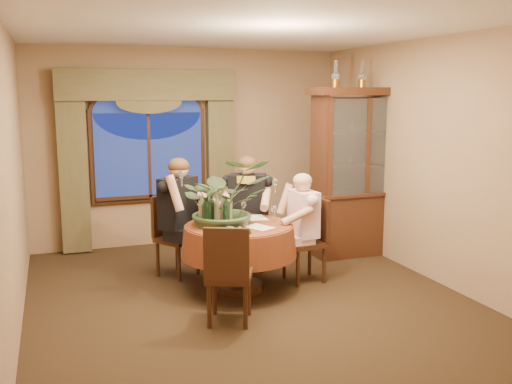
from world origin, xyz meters
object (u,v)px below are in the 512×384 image
object	(u,v)px
oil_lamp_center	(362,74)
chair_back_right	(250,231)
china_cabinet	(359,172)
stoneware_vase	(226,211)
dining_table	(239,258)
centerpiece_plant	(225,167)
oil_lamp_right	(388,75)
person_scarf	(247,213)
chair_right	(304,241)
olive_bowl	(241,223)
wine_bottle_1	(217,210)
wine_bottle_0	(226,211)
wine_bottle_2	(208,212)
wine_bottle_4	(202,211)
wine_bottle_5	(205,213)
wine_bottle_3	(212,209)
oil_lamp_left	(336,74)
chair_back	(178,237)
person_pink	(303,228)
chair_front_left	(229,273)
person_back	(178,219)

from	to	relation	value
oil_lamp_center	chair_back_right	xyz separation A→B (m)	(-1.61, -0.15, -1.93)
china_cabinet	stoneware_vase	xyz separation A→B (m)	(-2.10, -0.77, -0.23)
dining_table	centerpiece_plant	world-z (taller)	centerpiece_plant
centerpiece_plant	oil_lamp_right	bearing A→B (deg)	17.46
dining_table	person_scarf	world-z (taller)	person_scarf
chair_right	person_scarf	world-z (taller)	person_scarf
oil_lamp_right	olive_bowl	distance (m)	3.02
oil_lamp_right	wine_bottle_1	xyz separation A→B (m)	(-2.61, -0.84, -1.50)
chair_right	wine_bottle_0	xyz separation A→B (m)	(-0.97, -0.09, 0.44)
wine_bottle_2	wine_bottle_4	size ratio (longest dim) A/B	1.00
chair_right	wine_bottle_5	distance (m)	1.28
wine_bottle_2	wine_bottle_5	size ratio (longest dim) A/B	1.00
stoneware_vase	wine_bottle_5	xyz separation A→B (m)	(-0.28, -0.15, 0.03)
stoneware_vase	wine_bottle_2	bearing A→B (deg)	-153.36
dining_table	wine_bottle_2	size ratio (longest dim) A/B	3.87
stoneware_vase	oil_lamp_right	bearing A→B (deg)	17.15
wine_bottle_2	person_scarf	bearing A→B (deg)	45.90
wine_bottle_3	wine_bottle_0	bearing A→B (deg)	-55.18
oil_lamp_right	oil_lamp_center	bearing A→B (deg)	180.00
dining_table	wine_bottle_5	world-z (taller)	wine_bottle_5
chair_right	wine_bottle_1	bearing A→B (deg)	86.82
wine_bottle_0	chair_right	bearing A→B (deg)	5.11
wine_bottle_1	olive_bowl	bearing A→B (deg)	-15.40
oil_lamp_right	wine_bottle_3	size ratio (longest dim) A/B	1.03
dining_table	oil_lamp_center	xyz separation A→B (m)	(1.99, 0.88, 2.04)
dining_table	wine_bottle_0	size ratio (longest dim) A/B	3.87
oil_lamp_left	chair_back	bearing A→B (deg)	-176.37
dining_table	oil_lamp_right	xyz separation A→B (m)	(2.38, 0.88, 2.04)
oil_lamp_left	person_pink	size ratio (longest dim) A/B	0.27
chair_back_right	wine_bottle_5	distance (m)	1.17
wine_bottle_3	oil_lamp_right	bearing A→B (deg)	15.67
chair_right	person_scarf	xyz separation A→B (m)	(-0.47, 0.65, 0.23)
china_cabinet	centerpiece_plant	xyz separation A→B (m)	(-2.12, -0.79, 0.26)
chair_back_right	olive_bowl	size ratio (longest dim) A/B	6.87
person_scarf	dining_table	bearing A→B (deg)	90.00
oil_lamp_left	wine_bottle_3	xyz separation A→B (m)	(-1.87, -0.74, -1.50)
oil_lamp_right	wine_bottle_5	xyz separation A→B (m)	(-2.77, -0.92, -1.50)
centerpiece_plant	wine_bottle_1	world-z (taller)	centerpiece_plant
china_cabinet	oil_lamp_right	world-z (taller)	oil_lamp_right
china_cabinet	oil_lamp_center	xyz separation A→B (m)	(0.00, 0.00, 1.29)
wine_bottle_2	centerpiece_plant	bearing A→B (deg)	24.32
chair_back	centerpiece_plant	xyz separation A→B (m)	(0.40, -0.65, 0.90)
person_pink	wine_bottle_1	xyz separation A→B (m)	(-1.02, 0.01, 0.28)
chair_back	wine_bottle_1	world-z (taller)	wine_bottle_1
wine_bottle_0	chair_back	bearing A→B (deg)	115.84
chair_back	wine_bottle_5	world-z (taller)	wine_bottle_5
dining_table	chair_front_left	world-z (taller)	chair_front_left
oil_lamp_right	person_back	xyz separation A→B (m)	(-2.92, -0.24, -1.69)
dining_table	wine_bottle_0	distance (m)	0.56
person_back	chair_back	bearing A→B (deg)	-133.83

